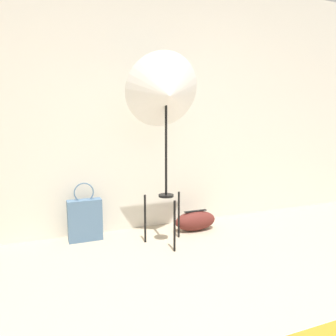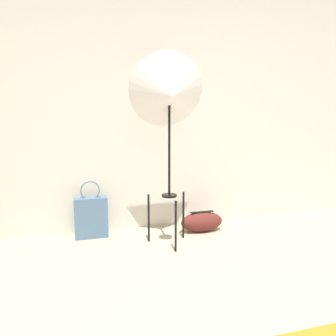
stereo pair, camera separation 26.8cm
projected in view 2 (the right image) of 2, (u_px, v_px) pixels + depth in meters
The scene contains 4 objects.
wall_back at pixel (161, 105), 3.43m from camera, with size 8.00×0.05×2.60m.
photo_umbrella at pixel (169, 94), 2.87m from camera, with size 0.69×0.42×1.74m.
tote_bag at pixel (91, 217), 3.20m from camera, with size 0.32×0.11×0.57m.
duffel_bag at pixel (202, 222), 3.39m from camera, with size 0.45×0.20×0.21m.
Camera 2 is at (-0.90, -0.76, 1.17)m, focal length 35.00 mm.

